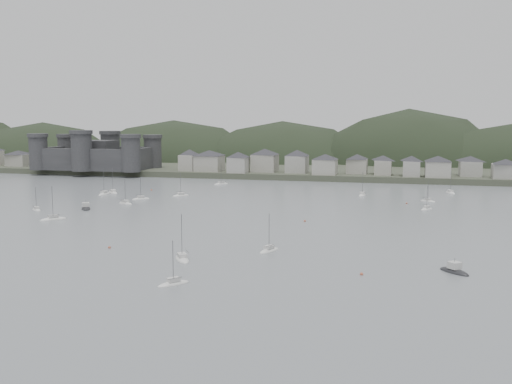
# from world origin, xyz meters

# --- Properties ---
(ground) EXTENTS (900.00, 900.00, 0.00)m
(ground) POSITION_xyz_m (0.00, 0.00, 0.00)
(ground) COLOR slate
(ground) RESTS_ON ground
(far_shore_land) EXTENTS (900.00, 250.00, 3.00)m
(far_shore_land) POSITION_xyz_m (0.00, 295.00, 1.50)
(far_shore_land) COLOR #383D2D
(far_shore_land) RESTS_ON ground
(forested_ridge) EXTENTS (851.55, 103.94, 102.57)m
(forested_ridge) POSITION_xyz_m (4.83, 269.40, -11.28)
(forested_ridge) COLOR black
(forested_ridge) RESTS_ON ground
(castle) EXTENTS (66.00, 43.00, 20.00)m
(castle) POSITION_xyz_m (-120.00, 179.80, 10.96)
(castle) COLOR #313133
(castle) RESTS_ON far_shore_land
(waterfront_town) EXTENTS (451.48, 28.46, 12.92)m
(waterfront_town) POSITION_xyz_m (50.59, 183.34, 8.66)
(waterfront_town) COLOR #9C998F
(waterfront_town) RESTS_ON far_shore_land
(sailboat_lead) EXTENTS (6.62, 8.19, 11.09)m
(sailboat_lead) POSITION_xyz_m (2.51, -1.01, 0.18)
(sailboat_lead) COLOR silver
(sailboat_lead) RESTS_ON ground
(moored_fleet) EXTENTS (214.76, 173.90, 12.17)m
(moored_fleet) POSITION_xyz_m (-14.09, 59.28, 0.18)
(moored_fleet) COLOR silver
(moored_fleet) RESTS_ON ground
(motor_launch_near) EXTENTS (6.99, 7.22, 3.78)m
(motor_launch_near) POSITION_xyz_m (60.44, 2.68, 0.30)
(motor_launch_near) COLOR black
(motor_launch_near) RESTS_ON ground
(motor_launch_far) EXTENTS (6.94, 8.70, 3.99)m
(motor_launch_far) POSITION_xyz_m (-57.24, 60.29, 0.29)
(motor_launch_far) COLOR black
(motor_launch_far) RESTS_ON ground
(mooring_buoys) EXTENTS (160.45, 120.74, 0.70)m
(mooring_buoys) POSITION_xyz_m (23.08, 56.51, 0.15)
(mooring_buoys) COLOR #B3563B
(mooring_buoys) RESTS_ON ground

